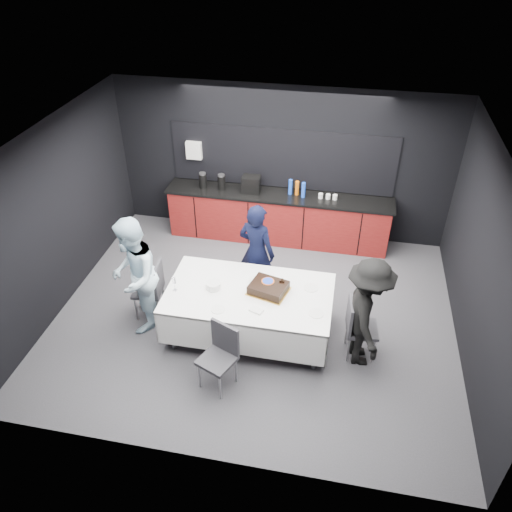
# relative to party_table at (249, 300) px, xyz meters

# --- Properties ---
(ground) EXTENTS (6.00, 6.00, 0.00)m
(ground) POSITION_rel_party_table_xyz_m (0.00, 0.40, -0.64)
(ground) COLOR #48474D
(ground) RESTS_ON ground
(room_shell) EXTENTS (6.04, 5.04, 2.82)m
(room_shell) POSITION_rel_party_table_xyz_m (0.00, 0.40, 1.22)
(room_shell) COLOR white
(room_shell) RESTS_ON ground
(kitchenette) EXTENTS (4.10, 0.64, 2.05)m
(kitchenette) POSITION_rel_party_table_xyz_m (-0.02, 2.62, -0.10)
(kitchenette) COLOR maroon
(kitchenette) RESTS_ON ground
(party_table) EXTENTS (2.32, 1.32, 0.78)m
(party_table) POSITION_rel_party_table_xyz_m (0.00, 0.00, 0.00)
(party_table) COLOR #99999E
(party_table) RESTS_ON ground
(cake_assembly) EXTENTS (0.62, 0.55, 0.17)m
(cake_assembly) POSITION_rel_party_table_xyz_m (0.26, 0.07, 0.20)
(cake_assembly) COLOR gold
(cake_assembly) RESTS_ON party_table
(plate_stack) EXTENTS (0.20, 0.20, 0.10)m
(plate_stack) POSITION_rel_party_table_xyz_m (-0.51, -0.01, 0.19)
(plate_stack) COLOR white
(plate_stack) RESTS_ON party_table
(loose_plate_near) EXTENTS (0.19, 0.19, 0.01)m
(loose_plate_near) POSITION_rel_party_table_xyz_m (-0.33, -0.44, 0.14)
(loose_plate_near) COLOR white
(loose_plate_near) RESTS_ON party_table
(loose_plate_right_a) EXTENTS (0.21, 0.21, 0.01)m
(loose_plate_right_a) POSITION_rel_party_table_xyz_m (0.84, 0.26, 0.14)
(loose_plate_right_a) COLOR white
(loose_plate_right_a) RESTS_ON party_table
(loose_plate_right_b) EXTENTS (0.20, 0.20, 0.01)m
(loose_plate_right_b) POSITION_rel_party_table_xyz_m (0.96, -0.26, 0.14)
(loose_plate_right_b) COLOR white
(loose_plate_right_b) RESTS_ON party_table
(loose_plate_far) EXTENTS (0.19, 0.19, 0.01)m
(loose_plate_far) POSITION_rel_party_table_xyz_m (0.03, 0.28, 0.14)
(loose_plate_far) COLOR white
(loose_plate_far) RESTS_ON party_table
(fork_pile) EXTENTS (0.20, 0.17, 0.03)m
(fork_pile) POSITION_rel_party_table_xyz_m (0.17, -0.36, 0.15)
(fork_pile) COLOR white
(fork_pile) RESTS_ON party_table
(champagne_flute) EXTENTS (0.06, 0.06, 0.22)m
(champagne_flute) POSITION_rel_party_table_xyz_m (-1.03, -0.15, 0.30)
(champagne_flute) COLOR white
(champagne_flute) RESTS_ON party_table
(chair_left) EXTENTS (0.46, 0.46, 0.92)m
(chair_left) POSITION_rel_party_table_xyz_m (-1.51, 0.15, -0.11)
(chair_left) COLOR #343339
(chair_left) RESTS_ON ground
(chair_right) EXTENTS (0.46, 0.46, 0.92)m
(chair_right) POSITION_rel_party_table_xyz_m (1.51, -0.09, -0.11)
(chair_right) COLOR #343339
(chair_right) RESTS_ON ground
(chair_near) EXTENTS (0.55, 0.55, 0.92)m
(chair_near) POSITION_rel_party_table_xyz_m (-0.18, -0.95, -0.11)
(chair_near) COLOR #343339
(chair_near) RESTS_ON ground
(person_center) EXTENTS (0.70, 0.57, 1.65)m
(person_center) POSITION_rel_party_table_xyz_m (-0.07, 0.91, 0.18)
(person_center) COLOR black
(person_center) RESTS_ON ground
(person_left) EXTENTS (0.88, 1.02, 1.80)m
(person_left) POSITION_rel_party_table_xyz_m (-1.64, -0.11, 0.26)
(person_left) COLOR #C4E5F7
(person_left) RESTS_ON ground
(person_right) EXTENTS (0.78, 1.15, 1.65)m
(person_right) POSITION_rel_party_table_xyz_m (1.61, -0.18, 0.18)
(person_right) COLOR black
(person_right) RESTS_ON ground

